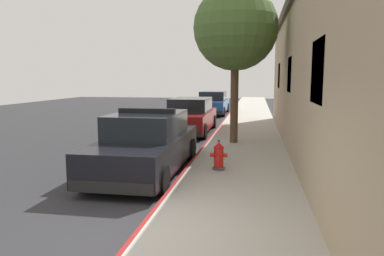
% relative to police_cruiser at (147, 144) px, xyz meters
% --- Properties ---
extents(ground_plane, '(33.18, 60.00, 0.20)m').
position_rel_police_cruiser_xyz_m(ground_plane, '(-3.57, 6.12, -0.84)').
color(ground_plane, '#2B2B2D').
extents(sidewalk_pavement, '(2.69, 60.00, 0.16)m').
position_rel_police_cruiser_xyz_m(sidewalk_pavement, '(2.43, 6.12, -0.67)').
color(sidewalk_pavement, '#ADA89E').
rests_on(sidewalk_pavement, ground).
extents(curb_painted_edge, '(0.08, 60.00, 0.16)m').
position_rel_police_cruiser_xyz_m(curb_painted_edge, '(1.05, 6.12, -0.67)').
color(curb_painted_edge, maroon).
rests_on(curb_painted_edge, ground).
extents(police_cruiser, '(1.94, 4.84, 1.68)m').
position_rel_police_cruiser_xyz_m(police_cruiser, '(0.00, 0.00, 0.00)').
color(police_cruiser, black).
rests_on(police_cruiser, ground).
extents(parked_car_silver_ahead, '(1.94, 4.84, 1.56)m').
position_rel_police_cruiser_xyz_m(parked_car_silver_ahead, '(-0.14, 7.16, -0.00)').
color(parked_car_silver_ahead, maroon).
rests_on(parked_car_silver_ahead, ground).
extents(parked_car_dark_far, '(1.94, 4.84, 1.56)m').
position_rel_police_cruiser_xyz_m(parked_car_dark_far, '(-0.13, 15.92, -0.00)').
color(parked_car_dark_far, navy).
rests_on(parked_car_dark_far, ground).
extents(fire_hydrant, '(0.44, 0.40, 0.76)m').
position_rel_police_cruiser_xyz_m(fire_hydrant, '(1.88, 0.01, -0.24)').
color(fire_hydrant, '#4C4C51').
rests_on(fire_hydrant, sidewalk_pavement).
extents(street_tree, '(2.93, 2.93, 5.48)m').
position_rel_police_cruiser_xyz_m(street_tree, '(2.01, 4.03, 3.40)').
color(street_tree, brown).
rests_on(street_tree, sidewalk_pavement).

